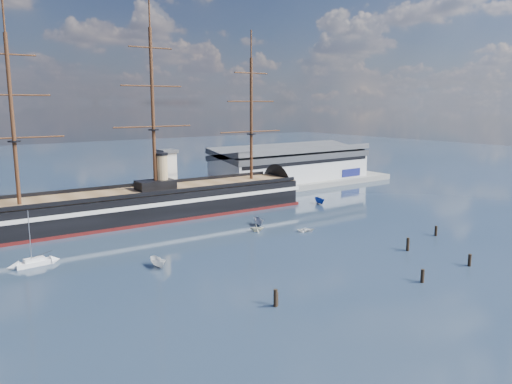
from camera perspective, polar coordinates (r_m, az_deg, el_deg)
ground at (r=125.09m, az=-4.27°, el=-4.12°), size 600.00×600.00×0.00m
quay at (r=160.39m, az=-8.14°, el=-1.01°), size 180.00×18.00×2.00m
warehouse at (r=189.43m, az=4.08°, el=3.22°), size 63.00×21.00×11.60m
quay_tower at (r=152.97m, az=-10.00°, el=2.10°), size 5.00×5.00×15.00m
warship at (r=136.42m, az=-12.76°, el=-1.40°), size 113.21×20.04×53.94m
sailboat at (r=105.33m, az=-24.00°, el=-7.34°), size 6.96×2.43×10.95m
motorboat_a at (r=97.44m, az=-11.11°, el=-8.45°), size 5.82×2.13×2.33m
motorboat_c at (r=127.26m, az=0.33°, el=-3.84°), size 6.26×4.08×2.35m
motorboat_d at (r=121.38m, az=0.10°, el=-4.53°), size 4.90×5.98×2.03m
motorboat_e at (r=121.87m, az=5.75°, el=-4.52°), size 1.95×2.76×1.19m
motorboat_f at (r=155.23m, az=7.30°, el=-1.36°), size 6.42×3.87×2.42m
piling_near_left at (r=78.44m, az=2.24°, el=-12.95°), size 0.64×0.64×3.46m
piling_near_mid at (r=92.66m, az=18.45°, el=-9.78°), size 0.64×0.64×3.10m
piling_near_right at (r=110.65m, az=16.92°, el=-6.44°), size 0.64×0.64×3.55m
piling_far_right at (r=124.87m, az=19.84°, el=-4.73°), size 0.64×0.64×3.11m
piling_extra at (r=104.68m, az=23.18°, el=-7.79°), size 0.64×0.64×3.07m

